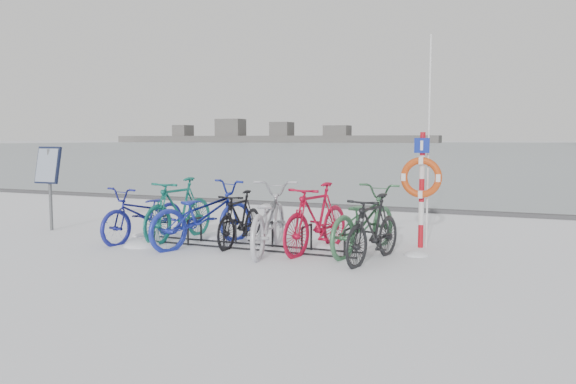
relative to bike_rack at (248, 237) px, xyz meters
The scene contains 16 objects.
ground 0.18m from the bike_rack, ahead, with size 900.00×900.00×0.00m, color white.
ice_sheet 155.00m from the bike_rack, 90.00° to the left, with size 400.00×298.00×0.02m, color #97A2AB.
quay_edge 5.90m from the bike_rack, 90.00° to the left, with size 400.00×0.25×0.10m, color #3F3F42.
bike_rack is the anchor object (origin of this frame).
info_board 4.71m from the bike_rack, behind, with size 0.57×0.22×1.72m.
lifebuoy_station 3.14m from the bike_rack, 21.37° to the left, with size 0.70×0.22×3.62m.
shoreline 287.22m from the bike_rack, 115.14° to the left, with size 180.00×12.00×9.50m.
bike_0 2.15m from the bike_rack, behind, with size 0.70×2.00×1.05m, color navy.
bike_1 1.61m from the bike_rack, behind, with size 0.56×1.98×1.19m, color #146557.
bike_2 0.93m from the bike_rack, behind, with size 0.78×2.24×1.17m, color #1C2A9E.
bike_3 0.42m from the bike_rack, 147.19° to the left, with size 0.47×1.66×1.00m, color black.
bike_4 0.61m from the bike_rack, 16.88° to the right, with size 0.78×2.25×1.18m, color silver.
bike_5 1.28m from the bike_rack, ahead, with size 0.56×1.97×1.18m, color #B10D2D.
bike_6 2.01m from the bike_rack, 11.93° to the left, with size 0.76×2.18×1.14m, color #376A44.
bike_7 2.30m from the bike_rack, ahead, with size 0.50×1.78×1.07m, color black.
snow_drifts 0.77m from the bike_rack, behind, with size 5.65×1.69×0.22m.
Camera 1 is at (4.30, -8.60, 1.88)m, focal length 35.00 mm.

